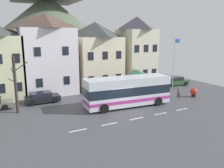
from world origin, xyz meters
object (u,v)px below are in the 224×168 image
object	(u,v)px
harbour_buoy	(194,92)
bare_tree_00	(16,84)
townhouse_02	(95,55)
townhouse_01	(47,55)
bus_shelter	(137,74)
pedestrian_01	(165,89)
hilltop_castle	(48,31)
public_bench	(123,89)
parked_car_00	(42,97)
transit_bus	(128,92)
pedestrian_00	(179,91)
flagpole	(174,60)
townhouse_03	(136,51)
parked_car_02	(175,81)

from	to	relation	value
harbour_buoy	bare_tree_00	world-z (taller)	bare_tree_00
harbour_buoy	townhouse_02	bearing A→B (deg)	127.05
townhouse_01	townhouse_02	world-z (taller)	townhouse_01
bus_shelter	pedestrian_01	size ratio (longest dim) A/B	2.36
bare_tree_00	bus_shelter	bearing A→B (deg)	0.09
hilltop_castle	harbour_buoy	size ratio (longest dim) A/B	35.18
public_bench	pedestrian_01	bearing A→B (deg)	-42.85
parked_car_00	townhouse_01	bearing A→B (deg)	68.08
transit_bus	public_bench	distance (m)	6.69
pedestrian_00	flagpole	world-z (taller)	flagpole
townhouse_01	townhouse_02	size ratio (longest dim) A/B	1.08
townhouse_01	parked_car_00	size ratio (longest dim) A/B	2.67
public_bench	hilltop_castle	bearing A→B (deg)	99.21
pedestrian_01	public_bench	xyz separation A→B (m)	(-4.33, 4.01, -0.37)
flagpole	bare_tree_00	distance (m)	22.05
bus_shelter	pedestrian_01	bearing A→B (deg)	-23.83
townhouse_03	flagpole	bearing A→B (deg)	-66.32
hilltop_castle	pedestrian_01	world-z (taller)	hilltop_castle
townhouse_03	pedestrian_00	size ratio (longest dim) A/B	6.87
parked_car_00	pedestrian_01	bearing A→B (deg)	-13.35
hilltop_castle	pedestrian_00	xyz separation A→B (m)	(8.96, -31.57, -7.98)
townhouse_02	hilltop_castle	distance (m)	20.97
townhouse_03	transit_bus	size ratio (longest dim) A/B	1.08
bus_shelter	harbour_buoy	bearing A→B (deg)	-34.44
pedestrian_00	townhouse_01	bearing A→B (deg)	143.63
bus_shelter	public_bench	size ratio (longest dim) A/B	2.40
hilltop_castle	pedestrian_01	size ratio (longest dim) A/B	27.36
townhouse_03	parked_car_00	bearing A→B (deg)	-165.25
transit_bus	pedestrian_00	bearing A→B (deg)	3.96
pedestrian_01	flagpole	distance (m)	5.40
parked_car_02	public_bench	xyz separation A→B (m)	(-9.68, 0.17, -0.21)
townhouse_01	parked_car_00	world-z (taller)	townhouse_01
pedestrian_01	bare_tree_00	size ratio (longest dim) A/B	0.25
harbour_buoy	bare_tree_00	bearing A→B (deg)	168.80
pedestrian_01	bus_shelter	bearing A→B (deg)	156.17
bus_shelter	flagpole	distance (m)	7.19
hilltop_castle	parked_car_00	size ratio (longest dim) A/B	10.40
flagpole	townhouse_02	bearing A→B (deg)	145.05
transit_bus	flagpole	size ratio (longest dim) A/B	1.35
hilltop_castle	flagpole	xyz separation A→B (m)	(11.94, -27.26, -4.56)
pedestrian_01	flagpole	xyz separation A→B (m)	(3.48, 2.25, 3.46)
townhouse_01	parked_car_02	distance (m)	20.09
townhouse_02	bare_tree_00	distance (m)	14.53
public_bench	harbour_buoy	size ratio (longest dim) A/B	1.27
hilltop_castle	pedestrian_00	bearing A→B (deg)	-74.16
parked_car_02	townhouse_02	bearing A→B (deg)	161.13
parked_car_02	bare_tree_00	distance (m)	24.12
bare_tree_00	transit_bus	bearing A→B (deg)	-16.92
transit_bus	pedestrian_01	size ratio (longest dim) A/B	6.61
transit_bus	public_bench	size ratio (longest dim) A/B	6.71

